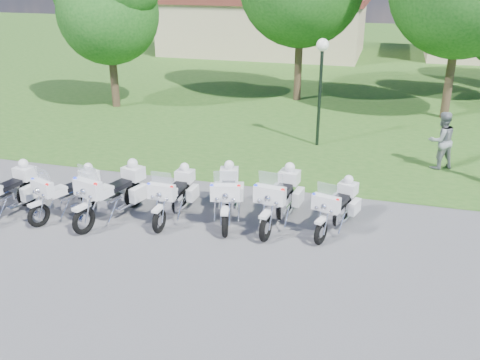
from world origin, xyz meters
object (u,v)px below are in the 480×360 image
(motorcycle_1, at_px, (68,192))
(motorcycle_4, at_px, (228,194))
(motorcycle_2, at_px, (113,192))
(motorcycle_6, at_px, (337,206))
(lamp_post, at_px, (321,65))
(bystander_b, at_px, (441,141))
(motorcycle_3, at_px, (174,194))
(motorcycle_5, at_px, (280,198))
(motorcycle_0, at_px, (3,192))

(motorcycle_1, bearing_deg, motorcycle_4, -146.22)
(motorcycle_2, xyz_separation_m, motorcycle_6, (5.75, 0.94, -0.09))
(lamp_post, xyz_separation_m, bystander_b, (4.19, -1.31, -2.00))
(motorcycle_3, bearing_deg, lamp_post, -109.73)
(motorcycle_3, bearing_deg, motorcycle_2, 20.41)
(motorcycle_6, bearing_deg, motorcycle_2, 25.74)
(motorcycle_1, height_order, motorcycle_5, motorcycle_5)
(lamp_post, bearing_deg, motorcycle_5, -90.43)
(motorcycle_2, relative_size, motorcycle_3, 1.09)
(motorcycle_3, height_order, motorcycle_5, motorcycle_5)
(lamp_post, distance_m, bystander_b, 4.83)
(motorcycle_1, relative_size, motorcycle_6, 0.99)
(motorcycle_4, bearing_deg, motorcycle_6, 169.69)
(motorcycle_0, relative_size, bystander_b, 1.29)
(motorcycle_2, distance_m, bystander_b, 10.56)
(motorcycle_1, bearing_deg, motorcycle_6, -149.90)
(lamp_post, bearing_deg, motorcycle_2, -119.96)
(motorcycle_1, height_order, motorcycle_3, motorcycle_3)
(motorcycle_5, height_order, lamp_post, lamp_post)
(motorcycle_2, xyz_separation_m, motorcycle_3, (1.52, 0.50, -0.08))
(lamp_post, bearing_deg, motorcycle_3, -111.85)
(motorcycle_2, height_order, motorcycle_3, motorcycle_2)
(motorcycle_1, distance_m, motorcycle_3, 2.86)
(motorcycle_5, distance_m, bystander_b, 6.82)
(lamp_post, bearing_deg, motorcycle_4, -101.95)
(motorcycle_2, bearing_deg, motorcycle_5, -152.35)
(motorcycle_1, distance_m, lamp_post, 9.77)
(motorcycle_3, height_order, motorcycle_6, motorcycle_3)
(motorcycle_0, relative_size, motorcycle_5, 0.97)
(motorcycle_1, height_order, motorcycle_6, motorcycle_1)
(motorcycle_4, bearing_deg, motorcycle_1, -1.11)
(motorcycle_5, distance_m, motorcycle_6, 1.47)
(motorcycle_2, distance_m, lamp_post, 8.97)
(motorcycle_0, distance_m, lamp_post, 11.16)
(bystander_b, bearing_deg, motorcycle_0, 0.24)
(motorcycle_6, bearing_deg, lamp_post, -61.41)
(motorcycle_1, xyz_separation_m, lamp_post, (5.61, 7.65, 2.31))
(motorcycle_1, distance_m, motorcycle_2, 1.28)
(motorcycle_3, bearing_deg, bystander_b, -138.68)
(motorcycle_0, relative_size, motorcycle_2, 0.98)
(motorcycle_6, height_order, lamp_post, lamp_post)
(motorcycle_4, height_order, motorcycle_5, motorcycle_5)
(motorcycle_3, distance_m, lamp_post, 7.91)
(motorcycle_1, height_order, bystander_b, bystander_b)
(motorcycle_6, xyz_separation_m, lamp_post, (-1.41, 6.59, 2.32))
(motorcycle_2, height_order, motorcycle_4, motorcycle_2)
(motorcycle_0, xyz_separation_m, bystander_b, (11.39, 6.92, 0.25))
(bystander_b, bearing_deg, motorcycle_6, 31.21)
(motorcycle_2, relative_size, motorcycle_5, 0.99)
(motorcycle_1, relative_size, motorcycle_5, 0.85)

